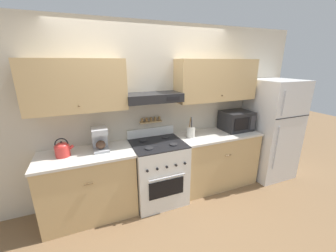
# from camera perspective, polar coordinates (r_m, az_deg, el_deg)

# --- Properties ---
(ground_plane) EXTENTS (16.00, 16.00, 0.00)m
(ground_plane) POSITION_cam_1_polar(r_m,az_deg,el_deg) (3.17, -0.74, -22.07)
(ground_plane) COLOR brown
(wall_back) EXTENTS (5.20, 0.46, 2.55)m
(wall_back) POSITION_cam_1_polar(r_m,az_deg,el_deg) (3.06, -4.33, 6.31)
(wall_back) COLOR beige
(wall_back) RESTS_ON ground_plane
(counter_left) EXTENTS (1.18, 0.62, 0.91)m
(counter_left) POSITION_cam_1_polar(r_m,az_deg,el_deg) (3.03, -20.95, -14.94)
(counter_left) COLOR tan
(counter_left) RESTS_ON ground_plane
(counter_right) EXTENTS (1.34, 0.62, 0.91)m
(counter_right) POSITION_cam_1_polar(r_m,az_deg,el_deg) (3.60, 13.06, -8.82)
(counter_right) COLOR tan
(counter_right) RESTS_ON ground_plane
(stove_range) EXTENTS (0.73, 0.69, 1.05)m
(stove_range) POSITION_cam_1_polar(r_m,az_deg,el_deg) (3.12, -2.73, -12.42)
(stove_range) COLOR white
(stove_range) RESTS_ON ground_plane
(refrigerator) EXTENTS (0.75, 0.76, 1.73)m
(refrigerator) POSITION_cam_1_polar(r_m,az_deg,el_deg) (4.10, 26.62, -0.78)
(refrigerator) COLOR white
(refrigerator) RESTS_ON ground_plane
(tea_kettle) EXTENTS (0.22, 0.17, 0.23)m
(tea_kettle) POSITION_cam_1_polar(r_m,az_deg,el_deg) (2.83, -27.22, -5.67)
(tea_kettle) COLOR red
(tea_kettle) RESTS_ON counter_left
(coffee_maker) EXTENTS (0.19, 0.24, 0.30)m
(coffee_maker) POSITION_cam_1_polar(r_m,az_deg,el_deg) (2.82, -18.35, -3.31)
(coffee_maker) COLOR #ADAFB5
(coffee_maker) RESTS_ON counter_left
(microwave) EXTENTS (0.48, 0.40, 0.32)m
(microwave) POSITION_cam_1_polar(r_m,az_deg,el_deg) (3.65, 18.38, 1.42)
(microwave) COLOR #232326
(microwave) RESTS_ON counter_right
(utensil_crock) EXTENTS (0.13, 0.13, 0.31)m
(utensil_crock) POSITION_cam_1_polar(r_m,az_deg,el_deg) (3.17, 6.29, -1.55)
(utensil_crock) COLOR silver
(utensil_crock) RESTS_ON counter_right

